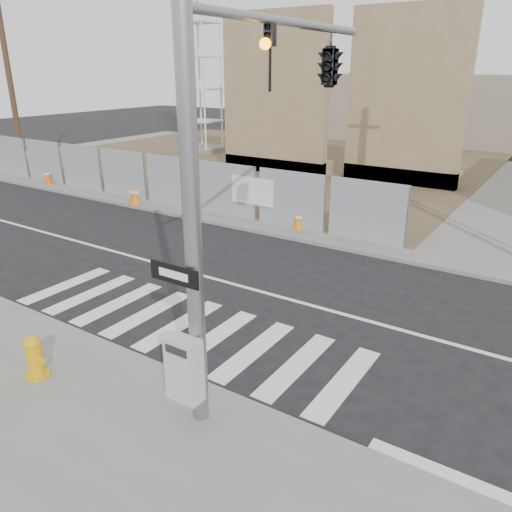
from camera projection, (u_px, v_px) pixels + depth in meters
The scene contains 13 objects.
ground at pixel (243, 287), 13.20m from camera, with size 100.00×100.00×0.00m, color black.
sidewalk_far at pixel (407, 186), 24.12m from camera, with size 50.00×20.00×0.12m, color slate.
signal_pole at pixel (291, 108), 8.63m from camera, with size 0.96×5.87×7.00m.
chain_link_fence at pixel (120, 173), 21.84m from camera, with size 24.60×0.04×2.00m, color gray.
concrete_wall_left at pixel (275, 110), 25.83m from camera, with size 6.00×1.30×8.00m.
concrete_wall_right at pixel (405, 115), 23.27m from camera, with size 5.50×1.30×8.00m.
crane_tower at pixel (199, 6), 31.01m from camera, with size 2.60×2.60×18.15m.
utility_pole_left at pixel (9, 73), 24.90m from camera, with size 1.60×0.28×10.00m.
fire_hydrant at pixel (35, 357), 9.02m from camera, with size 0.52×0.50×0.83m.
traffic_cone_a at pixel (48, 176), 24.39m from camera, with size 0.49×0.49×0.75m.
traffic_cone_b at pixel (135, 195), 20.59m from camera, with size 0.42×0.42×0.78m.
traffic_cone_c at pixel (133, 195), 20.66m from camera, with size 0.40×0.40×0.77m.
traffic_cone_d at pixel (298, 220), 17.45m from camera, with size 0.45×0.45×0.66m.
Camera 1 is at (6.91, -9.89, 5.42)m, focal length 35.00 mm.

